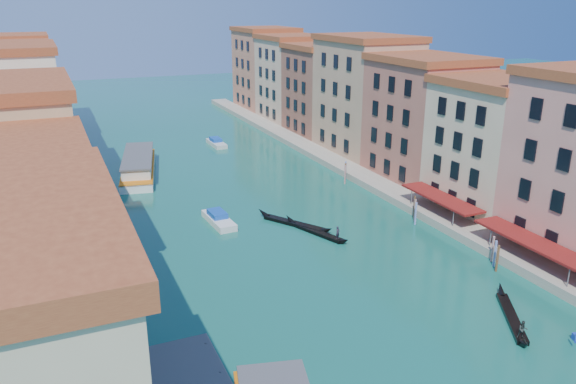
% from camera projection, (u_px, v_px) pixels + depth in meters
% --- Properties ---
extents(left_bank_palazzos, '(12.80, 128.40, 21.00)m').
position_uv_depth(left_bank_palazzos, '(15.00, 138.00, 72.25)').
color(left_bank_palazzos, '#C4B187').
rests_on(left_bank_palazzos, ground).
extents(right_bank_palazzos, '(12.80, 128.40, 21.00)m').
position_uv_depth(right_bank_palazzos, '(384.00, 106.00, 93.62)').
color(right_bank_palazzos, '#A34734').
rests_on(right_bank_palazzos, ground).
extents(quay, '(4.00, 140.00, 1.00)m').
position_uv_depth(quay, '(340.00, 165.00, 93.57)').
color(quay, gray).
rests_on(quay, ground).
extents(restaurant_awnings, '(3.20, 44.55, 3.12)m').
position_uv_depth(restaurant_awnings, '(542.00, 246.00, 56.35)').
color(restaurant_awnings, maroon).
rests_on(restaurant_awnings, ground).
extents(mooring_poles_right, '(1.44, 54.24, 3.20)m').
position_uv_depth(mooring_poles_right, '(476.00, 245.00, 60.76)').
color(mooring_poles_right, brown).
rests_on(mooring_poles_right, ground).
extents(vaporetto_far, '(8.83, 21.49, 3.12)m').
position_uv_depth(vaporetto_far, '(139.00, 165.00, 90.26)').
color(vaporetto_far, white).
rests_on(vaporetto_far, ground).
extents(gondola_fore, '(4.47, 10.21, 2.12)m').
position_uv_depth(gondola_fore, '(316.00, 231.00, 66.94)').
color(gondola_fore, black).
rests_on(gondola_fore, ground).
extents(gondola_right, '(6.17, 9.41, 2.10)m').
position_uv_depth(gondola_right, '(512.00, 317.00, 48.54)').
color(gondola_right, black).
rests_on(gondola_right, ground).
extents(gondola_far, '(6.79, 10.10, 1.62)m').
position_uv_depth(gondola_far, '(293.00, 222.00, 69.59)').
color(gondola_far, black).
rests_on(gondola_far, ground).
extents(motorboat_mid, '(2.65, 7.14, 1.45)m').
position_uv_depth(motorboat_mid, '(219.00, 219.00, 70.07)').
color(motorboat_mid, white).
rests_on(motorboat_mid, ground).
extents(motorboat_far, '(2.34, 6.94, 1.43)m').
position_uv_depth(motorboat_far, '(216.00, 143.00, 108.25)').
color(motorboat_far, silver).
rests_on(motorboat_far, ground).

